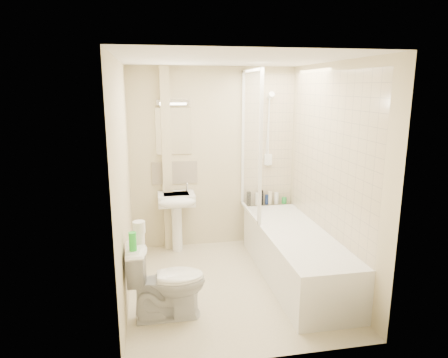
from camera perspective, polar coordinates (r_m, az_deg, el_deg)
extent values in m
plane|color=beige|center=(4.57, 1.08, -14.89)|extent=(2.50, 2.50, 0.00)
cube|color=beige|center=(5.35, -1.54, 2.91)|extent=(2.20, 0.02, 2.40)
cube|color=beige|center=(4.07, -14.19, -0.71)|extent=(0.02, 2.50, 2.40)
cube|color=beige|center=(4.49, 15.03, 0.51)|extent=(0.02, 2.50, 2.40)
cube|color=white|center=(4.05, 1.23, 16.71)|extent=(2.20, 2.50, 0.02)
cube|color=beige|center=(5.47, 6.28, 5.45)|extent=(0.70, 0.01, 1.75)
cube|color=beige|center=(4.49, 14.77, 3.44)|extent=(0.01, 2.10, 1.75)
cube|color=beige|center=(5.23, -8.17, 2.56)|extent=(0.12, 0.12, 2.40)
cube|color=beige|center=(5.32, -7.06, 0.89)|extent=(0.60, 0.02, 0.30)
cube|color=white|center=(5.23, -7.22, 6.79)|extent=(0.46, 0.01, 0.60)
cube|color=silver|center=(5.18, -7.33, 10.83)|extent=(0.42, 0.07, 0.07)
cube|color=white|center=(4.69, 10.14, -10.62)|extent=(0.70, 2.10, 0.55)
cube|color=white|center=(4.61, 10.25, -8.11)|extent=(0.56, 1.96, 0.05)
cube|color=white|center=(4.96, 3.85, 5.00)|extent=(0.01, 0.90, 1.80)
cube|color=white|center=(5.37, 2.71, 5.64)|extent=(0.04, 0.04, 1.80)
cube|color=white|center=(4.53, 5.25, 4.21)|extent=(0.04, 0.04, 1.80)
cube|color=white|center=(4.91, 4.01, 15.22)|extent=(0.04, 0.90, 0.04)
cube|color=white|center=(5.15, 3.70, -4.73)|extent=(0.04, 0.90, 0.03)
cylinder|color=white|center=(5.43, 6.38, 6.72)|extent=(0.02, 0.02, 0.90)
cylinder|color=white|center=(5.50, 6.27, 2.06)|extent=(0.05, 0.05, 0.02)
cylinder|color=white|center=(5.40, 6.51, 11.47)|extent=(0.05, 0.05, 0.02)
cylinder|color=white|center=(5.34, 6.72, 11.77)|extent=(0.08, 0.11, 0.11)
cube|color=white|center=(5.48, 6.30, 2.77)|extent=(0.10, 0.05, 0.14)
cylinder|color=white|center=(5.40, 6.27, 7.22)|extent=(0.01, 0.13, 0.84)
cylinder|color=white|center=(5.36, -6.74, -6.94)|extent=(0.14, 0.14, 0.63)
cube|color=white|center=(5.21, -6.83, -2.85)|extent=(0.47, 0.36, 0.14)
ellipsoid|color=white|center=(5.05, -6.70, -3.38)|extent=(0.47, 0.20, 0.14)
cube|color=silver|center=(5.20, -6.85, -2.28)|extent=(0.32, 0.23, 0.04)
cylinder|color=white|center=(5.28, -8.61, -1.38)|extent=(0.03, 0.03, 0.10)
cylinder|color=white|center=(5.30, -5.29, -1.24)|extent=(0.03, 0.03, 0.10)
sphere|color=white|center=(5.27, -8.62, -0.86)|extent=(0.04, 0.04, 0.04)
sphere|color=white|center=(5.28, -5.30, -0.72)|extent=(0.04, 0.04, 0.04)
cylinder|color=black|center=(5.48, 3.56, -2.82)|extent=(0.06, 0.06, 0.19)
cylinder|color=white|center=(5.52, 4.79, -2.86)|extent=(0.06, 0.06, 0.17)
cylinder|color=black|center=(5.52, 5.29, -2.64)|extent=(0.07, 0.07, 0.21)
cylinder|color=navy|center=(5.56, 6.11, -2.94)|extent=(0.05, 0.05, 0.14)
cylinder|color=beige|center=(5.56, 6.57, -2.69)|extent=(0.06, 0.06, 0.18)
cylinder|color=white|center=(5.59, 7.49, -2.75)|extent=(0.06, 0.06, 0.16)
cylinder|color=green|center=(5.64, 8.59, -3.04)|extent=(0.07, 0.07, 0.09)
imported|color=white|center=(3.89, -8.16, -14.23)|extent=(0.41, 0.72, 0.73)
cylinder|color=white|center=(3.81, -12.08, -8.20)|extent=(0.11, 0.11, 0.10)
cylinder|color=white|center=(3.77, -12.05, -6.73)|extent=(0.11, 0.11, 0.11)
cylinder|color=green|center=(3.64, -12.92, -8.70)|extent=(0.07, 0.07, 0.17)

